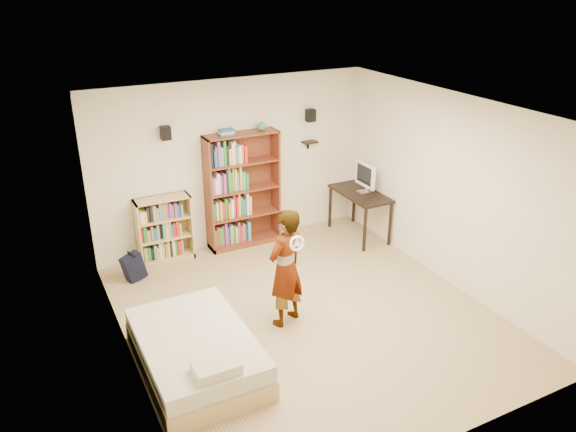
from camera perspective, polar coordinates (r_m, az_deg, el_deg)
name	(u,v)px	position (r m, az deg, el deg)	size (l,w,h in m)	color
ground	(307,315)	(7.49, 1.99, -9.97)	(4.50, 5.00, 0.01)	tan
room_shell	(309,189)	(6.68, 2.20, 2.73)	(4.52, 5.02, 2.71)	white
crown_molding	(311,114)	(6.42, 2.32, 10.34)	(4.50, 5.00, 0.06)	silver
speaker_left	(166,133)	(8.37, -12.33, 8.24)	(0.14, 0.12, 0.20)	black
speaker_right	(311,115)	(9.25, 2.32, 10.18)	(0.14, 0.12, 0.20)	black
wall_shelf	(310,142)	(9.37, 2.24, 7.52)	(0.25, 0.16, 0.03)	black
tall_bookshelf	(243,191)	(8.97, -4.61, 2.59)	(1.18, 0.35, 1.87)	brown
low_bookshelf	(165,230)	(8.78, -12.44, -1.35)	(0.83, 0.31, 1.04)	#D6B973
computer_desk	(359,214)	(9.51, 7.24, 0.19)	(0.58, 1.15, 0.79)	black
imac	(364,178)	(9.30, 7.74, 3.85)	(0.10, 0.50, 0.50)	white
daybed	(196,347)	(6.54, -9.35, -13.04)	(1.19, 1.83, 0.54)	beige
person	(286,268)	(6.96, -0.24, -5.30)	(0.57, 0.37, 1.56)	black
wii_wheel	(297,244)	(6.51, 0.91, -2.81)	(0.19, 0.19, 0.03)	white
navy_bag	(133,267)	(8.46, -15.43, -5.00)	(0.32, 0.21, 0.43)	black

